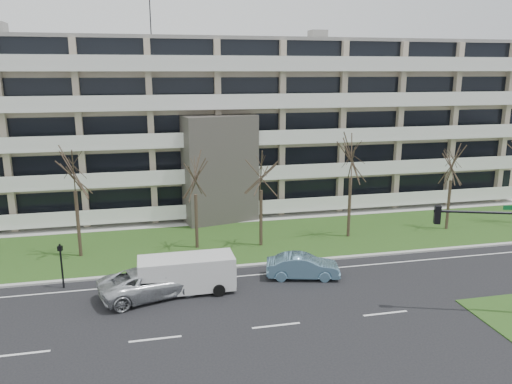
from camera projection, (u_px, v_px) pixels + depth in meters
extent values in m
plane|color=black|center=(276.00, 326.00, 25.20)|extent=(160.00, 160.00, 0.00)
cube|color=#324D19|center=(232.00, 241.00, 37.52)|extent=(90.00, 10.00, 0.06)
cube|color=#B2B2AD|center=(245.00, 266.00, 32.78)|extent=(90.00, 0.35, 0.12)
cube|color=#B2B2AD|center=(221.00, 220.00, 42.74)|extent=(90.00, 2.00, 0.08)
cube|color=white|center=(250.00, 275.00, 31.37)|extent=(90.00, 0.12, 0.01)
cube|color=#C8B29B|center=(209.00, 125.00, 47.61)|extent=(60.00, 12.00, 15.00)
cube|color=gray|center=(207.00, 41.00, 45.79)|extent=(60.50, 12.50, 0.30)
cube|color=#4C4742|center=(220.00, 169.00, 41.68)|extent=(6.39, 3.69, 9.00)
cube|color=black|center=(221.00, 199.00, 42.08)|extent=(4.92, 1.19, 3.50)
cylinder|color=black|center=(150.00, 19.00, 44.30)|extent=(0.10, 0.10, 3.50)
cube|color=black|center=(219.00, 194.00, 43.18)|extent=(58.00, 0.10, 1.80)
cube|color=white|center=(220.00, 213.00, 42.89)|extent=(58.00, 1.40, 0.22)
cube|color=white|center=(221.00, 208.00, 42.13)|extent=(58.00, 0.08, 1.00)
cube|color=black|center=(218.00, 160.00, 42.47)|extent=(58.00, 0.10, 1.80)
cube|color=white|center=(220.00, 179.00, 42.18)|extent=(58.00, 1.40, 0.22)
cube|color=white|center=(221.00, 174.00, 41.42)|extent=(58.00, 0.08, 1.00)
cube|color=black|center=(218.00, 125.00, 41.76)|extent=(58.00, 0.10, 1.80)
cube|color=white|center=(219.00, 144.00, 41.47)|extent=(58.00, 1.40, 0.22)
cube|color=white|center=(220.00, 138.00, 40.71)|extent=(58.00, 0.08, 1.00)
cube|color=black|center=(217.00, 89.00, 41.04)|extent=(58.00, 0.10, 1.80)
cube|color=white|center=(219.00, 108.00, 40.75)|extent=(58.00, 1.40, 0.22)
cube|color=white|center=(220.00, 101.00, 40.00)|extent=(58.00, 0.08, 1.00)
cube|color=black|center=(216.00, 51.00, 40.33)|extent=(58.00, 0.10, 1.80)
cube|color=white|center=(218.00, 70.00, 40.04)|extent=(58.00, 1.40, 0.22)
cube|color=white|center=(219.00, 62.00, 39.28)|extent=(58.00, 0.08, 1.00)
imported|color=silver|center=(153.00, 282.00, 28.43)|extent=(6.54, 4.32, 1.67)
imported|color=#71A3C4|center=(303.00, 266.00, 30.89)|extent=(4.76, 2.58, 1.49)
cube|color=silver|center=(187.00, 273.00, 28.82)|extent=(5.49, 2.08, 1.92)
cube|color=black|center=(186.00, 264.00, 28.69)|extent=(5.08, 1.92, 0.71)
cube|color=silver|center=(231.00, 271.00, 29.43)|extent=(0.37, 1.93, 1.22)
cylinder|color=black|center=(158.00, 296.00, 27.68)|extent=(0.71, 0.26, 0.71)
cylinder|color=black|center=(156.00, 282.00, 29.60)|extent=(0.71, 0.26, 0.71)
cylinder|color=black|center=(219.00, 290.00, 28.44)|extent=(0.71, 0.26, 0.71)
cylinder|color=black|center=(214.00, 276.00, 30.35)|extent=(0.71, 0.26, 0.71)
cylinder|color=black|center=(484.00, 212.00, 25.36)|extent=(4.73, 1.72, 0.13)
cube|color=black|center=(437.00, 215.00, 25.64)|extent=(0.39, 0.39, 0.95)
sphere|color=red|center=(438.00, 209.00, 25.57)|extent=(0.19, 0.19, 0.19)
sphere|color=orange|center=(437.00, 215.00, 25.64)|extent=(0.19, 0.19, 0.19)
sphere|color=green|center=(437.00, 220.00, 25.71)|extent=(0.19, 0.19, 0.19)
cube|color=#0C5926|center=(512.00, 208.00, 25.15)|extent=(0.82, 0.31, 0.24)
cylinder|color=black|center=(62.00, 266.00, 29.27)|extent=(0.11, 0.11, 2.76)
cube|color=black|center=(60.00, 248.00, 29.01)|extent=(0.30, 0.26, 0.29)
sphere|color=red|center=(60.00, 248.00, 29.01)|extent=(0.13, 0.13, 0.13)
cylinder|color=#382B21|center=(78.00, 224.00, 34.02)|extent=(0.24, 0.24, 4.66)
cylinder|color=#382B21|center=(196.00, 222.00, 35.74)|extent=(0.24, 0.24, 4.02)
cylinder|color=#382B21|center=(261.00, 218.00, 36.20)|extent=(0.24, 0.24, 4.21)
cylinder|color=#382B21|center=(349.00, 208.00, 38.11)|extent=(0.24, 0.24, 4.69)
cylinder|color=#382B21|center=(448.00, 205.00, 40.02)|extent=(0.24, 0.24, 4.06)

